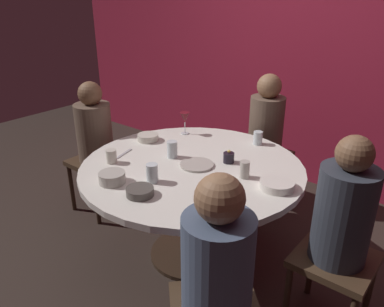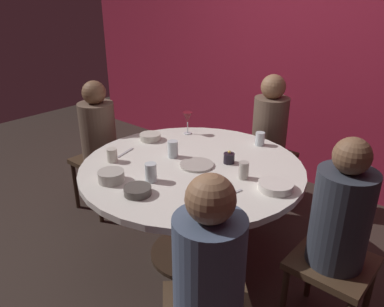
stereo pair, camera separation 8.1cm
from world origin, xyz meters
name	(u,v)px [view 1 (the left image)]	position (x,y,z in m)	size (l,w,h in m)	color
ground_plane	(192,254)	(0.00, 0.00, 0.00)	(8.00, 8.00, 0.00)	#2D231E
back_wall	(307,46)	(0.00, 1.67, 1.30)	(6.00, 0.10, 2.60)	maroon
dining_table	(192,183)	(0.00, 0.00, 0.59)	(1.46, 1.46, 0.72)	silver
seated_diner_left	(94,134)	(-1.02, 0.00, 0.70)	(0.40, 0.40, 1.13)	#3F2D1E
seated_diner_back	(266,126)	(0.00, 1.00, 0.72)	(0.40, 0.40, 1.16)	#3F2D1E
seated_diner_right	(343,218)	(0.98, 0.00, 0.71)	(0.40, 0.40, 1.16)	#3F2D1E
seated_diner_front_right	(217,267)	(0.70, -0.70, 0.71)	(0.57, 0.57, 1.14)	#3F2D1E
candle_holder	(229,158)	(0.17, 0.18, 0.76)	(0.07, 0.07, 0.09)	black
wine_glass	(185,118)	(-0.41, 0.42, 0.85)	(0.08, 0.08, 0.18)	silver
dinner_plate	(197,165)	(0.03, 0.01, 0.73)	(0.22, 0.22, 0.01)	#B2ADA3
cell_phone	(202,203)	(0.35, -0.35, 0.73)	(0.07, 0.14, 0.01)	black
bowl_serving_large	(148,137)	(-0.53, 0.13, 0.75)	(0.16, 0.16, 0.05)	beige
bowl_salad_center	(277,184)	(0.58, 0.06, 0.74)	(0.20, 0.20, 0.05)	silver
bowl_small_white	(140,192)	(0.02, -0.49, 0.75)	(0.16, 0.16, 0.05)	#4C4742
bowl_sauce_side	(112,178)	(-0.21, -0.49, 0.76)	(0.16, 0.16, 0.07)	#B2ADA3
cup_near_candle	(258,138)	(0.15, 0.58, 0.77)	(0.07, 0.07, 0.10)	silver
cup_by_left_diner	(245,169)	(0.36, 0.06, 0.78)	(0.06, 0.06, 0.11)	#B2ADA3
cup_by_right_diner	(172,149)	(-0.18, 0.01, 0.78)	(0.07, 0.07, 0.12)	silver
cup_center_front	(111,156)	(-0.44, -0.31, 0.77)	(0.07, 0.07, 0.09)	beige
cup_far_edge	(152,173)	(-0.03, -0.33, 0.78)	(0.07, 0.07, 0.11)	silver
fork_near_plate	(124,154)	(-0.48, -0.16, 0.73)	(0.02, 0.18, 0.01)	#B7B7BC
knife_near_plate	(232,194)	(0.42, -0.16, 0.73)	(0.02, 0.18, 0.01)	#B7B7BC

